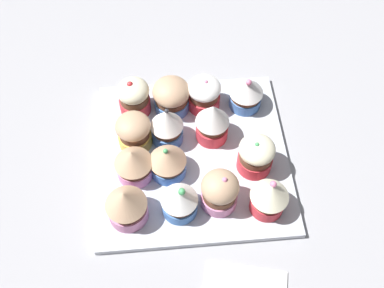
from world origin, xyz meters
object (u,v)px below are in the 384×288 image
at_px(baking_tray, 192,156).
at_px(cupcake_3, 126,205).
at_px(cupcake_5, 167,125).
at_px(cupcake_13, 269,197).
at_px(cupcake_0, 134,97).
at_px(cupcake_12, 256,155).
at_px(cupcake_11, 246,92).
at_px(cupcake_4, 171,96).
at_px(cupcake_10, 220,191).
at_px(cupcake_1, 134,131).
at_px(cupcake_9, 212,121).
at_px(cupcake_8, 204,94).
at_px(cupcake_2, 134,163).
at_px(cupcake_7, 179,200).
at_px(cupcake_6, 168,161).

distance_m(baking_tray, cupcake_3, 0.15).
distance_m(cupcake_5, cupcake_13, 0.20).
bearing_deg(cupcake_0, cupcake_12, 54.94).
height_order(cupcake_3, cupcake_11, same).
bearing_deg(cupcake_4, cupcake_10, 17.71).
distance_m(cupcake_0, cupcake_10, 0.23).
xyz_separation_m(cupcake_1, cupcake_9, (-0.00, 0.13, 0.01)).
bearing_deg(cupcake_4, cupcake_11, 88.59).
distance_m(cupcake_0, cupcake_13, 0.29).
height_order(baking_tray, cupcake_0, cupcake_0).
distance_m(cupcake_5, cupcake_8, 0.10).
height_order(cupcake_1, cupcake_12, cupcake_12).
bearing_deg(baking_tray, cupcake_3, -46.01).
height_order(cupcake_3, cupcake_12, cupcake_3).
xyz_separation_m(cupcake_0, cupcake_2, (0.13, -0.00, -0.00)).
distance_m(cupcake_1, cupcake_11, 0.21).
bearing_deg(cupcake_1, cupcake_0, 178.97).
bearing_deg(cupcake_8, cupcake_7, -15.87).
relative_size(cupcake_9, cupcake_11, 1.15).
bearing_deg(cupcake_13, cupcake_4, -147.13).
distance_m(cupcake_2, cupcake_13, 0.22).
distance_m(cupcake_3, cupcake_9, 0.20).
xyz_separation_m(cupcake_7, cupcake_12, (-0.07, 0.13, 0.00)).
bearing_deg(cupcake_10, cupcake_3, -85.66).
bearing_deg(cupcake_8, cupcake_13, 20.26).
bearing_deg(cupcake_2, cupcake_11, 122.72).
relative_size(cupcake_7, cupcake_11, 0.98).
relative_size(baking_tray, cupcake_13, 4.44).
xyz_separation_m(cupcake_8, cupcake_10, (0.19, 0.00, 0.00)).
distance_m(baking_tray, cupcake_1, 0.11).
xyz_separation_m(cupcake_6, cupcake_11, (-0.13, 0.14, 0.00)).
bearing_deg(cupcake_1, cupcake_4, 136.57).
distance_m(cupcake_10, cupcake_12, 0.09).
bearing_deg(cupcake_11, cupcake_4, -91.41).
distance_m(cupcake_0, cupcake_7, 0.21).
relative_size(cupcake_0, cupcake_13, 1.03).
bearing_deg(cupcake_8, cupcake_12, 27.57).
bearing_deg(cupcake_13, cupcake_1, -124.55).
height_order(cupcake_2, cupcake_13, cupcake_13).
xyz_separation_m(cupcake_4, cupcake_5, (0.07, -0.01, 0.01)).
bearing_deg(cupcake_12, baking_tray, -107.96).
xyz_separation_m(cupcake_0, cupcake_12, (0.13, 0.19, -0.00)).
bearing_deg(cupcake_13, cupcake_12, -174.32).
relative_size(cupcake_6, cupcake_13, 0.91).
bearing_deg(cupcake_8, baking_tray, -16.45).
bearing_deg(cupcake_0, cupcake_8, 89.44).
bearing_deg(cupcake_0, cupcake_7, 17.70).
xyz_separation_m(cupcake_2, cupcake_3, (0.07, -0.01, 0.00)).
bearing_deg(baking_tray, cupcake_4, -164.69).
bearing_deg(cupcake_11, cupcake_2, -57.28).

